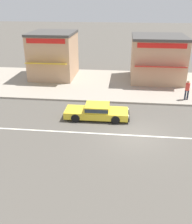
{
  "coord_description": "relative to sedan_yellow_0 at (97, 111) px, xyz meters",
  "views": [
    {
      "loc": [
        -0.84,
        -14.83,
        8.11
      ],
      "look_at": [
        -2.69,
        1.62,
        0.8
      ],
      "focal_mm": 42.0,
      "sensor_mm": 36.0,
      "label": 1
    }
  ],
  "objects": [
    {
      "name": "sedan_yellow_0",
      "position": [
        0.0,
        0.0,
        0.0
      ],
      "size": [
        4.65,
        1.85,
        1.06
      ],
      "color": "yellow",
      "rests_on": "ground"
    },
    {
      "name": "shopfront_mid_block",
      "position": [
        -5.71,
        9.94,
        1.95
      ],
      "size": [
        4.51,
        5.88,
        4.66
      ],
      "color": "tan",
      "rests_on": "kerb_strip"
    },
    {
      "name": "lane_centre_stripe",
      "position": [
        2.69,
        -2.33,
        -0.53
      ],
      "size": [
        50.4,
        0.14,
        0.01
      ],
      "primitive_type": "cube",
      "color": "silver",
      "rests_on": "ground"
    },
    {
      "name": "kerb_strip",
      "position": [
        2.69,
        8.06,
        -0.46
      ],
      "size": [
        68.0,
        10.0,
        0.15
      ],
      "primitive_type": "cube",
      "color": "#9E9384",
      "rests_on": "ground"
    },
    {
      "name": "shopfront_corner_warung",
      "position": [
        5.09,
        9.97,
        1.85
      ],
      "size": [
        5.3,
        6.09,
        4.45
      ],
      "color": "tan",
      "rests_on": "kerb_strip"
    },
    {
      "name": "pedestrian_far_end",
      "position": [
        7.1,
        4.21,
        0.58
      ],
      "size": [
        0.34,
        0.34,
        1.66
      ],
      "color": "#232838",
      "rests_on": "kerb_strip"
    },
    {
      "name": "ground_plane",
      "position": [
        2.69,
        -2.33,
        -0.53
      ],
      "size": [
        160.0,
        160.0,
        0.0
      ],
      "primitive_type": "plane",
      "color": "#544F47"
    }
  ]
}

